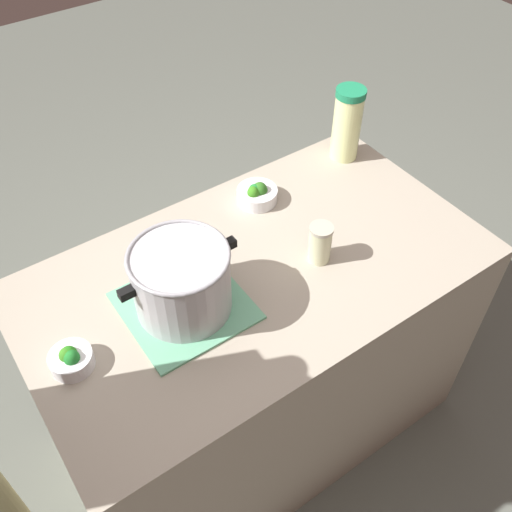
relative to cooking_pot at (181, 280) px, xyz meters
name	(u,v)px	position (x,y,z in m)	size (l,w,h in m)	color
ground_plane	(256,417)	(-0.24, -0.01, -0.97)	(8.00, 8.00, 0.00)	#5E635A
counter_slab	(256,354)	(-0.24, -0.01, -0.54)	(1.34, 0.75, 0.87)	#A39987
dish_cloth	(185,306)	(0.00, 0.00, -0.10)	(0.31, 0.31, 0.01)	#67AE88
cooking_pot	(181,280)	(0.00, 0.00, 0.00)	(0.33, 0.26, 0.19)	#B7B7BC
lemonade_pitcher	(347,124)	(-0.79, -0.27, 0.02)	(0.10, 0.10, 0.26)	#E6EFA1
mason_jar	(320,243)	(-0.41, 0.07, -0.05)	(0.07, 0.07, 0.12)	beige
broccoli_bowl_front	(257,194)	(-0.41, -0.24, -0.08)	(0.13, 0.13, 0.07)	silver
broccoli_bowl_center	(71,359)	(0.32, 0.00, -0.08)	(0.11, 0.11, 0.07)	silver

